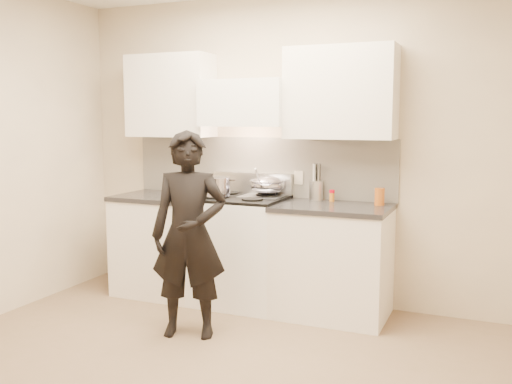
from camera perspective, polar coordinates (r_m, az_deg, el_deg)
ground_plane at (r=3.84m, az=-6.56°, el=-17.57°), size 4.00×4.00×0.00m
room_shell at (r=3.84m, az=-4.90°, el=7.05°), size 4.04×3.54×2.70m
stove at (r=5.02m, az=-1.56°, el=-5.79°), size 0.76×0.65×0.96m
counter_right at (r=4.75m, az=7.65°, el=-6.80°), size 0.92×0.67×0.92m
counter_left at (r=5.39m, az=-9.15°, el=-5.13°), size 0.82×0.67×0.92m
wok at (r=4.96m, az=1.14°, el=0.71°), size 0.31×0.38×0.25m
stock_pot at (r=4.90m, az=-3.98°, el=0.54°), size 0.33×0.29×0.16m
utensil_crock at (r=4.94m, az=6.03°, el=0.33°), size 0.12×0.12×0.31m
spice_jar at (r=4.87m, az=7.60°, el=-0.35°), size 0.04×0.04×0.10m
oil_glass at (r=4.72m, az=12.25°, el=-0.45°), size 0.08×0.08×0.14m
person at (r=4.24m, az=-6.71°, el=-4.25°), size 0.65×0.52×1.53m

